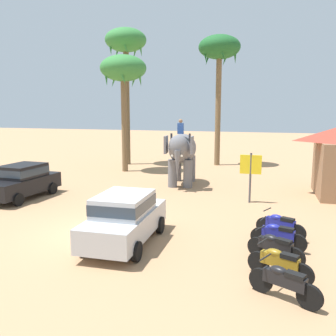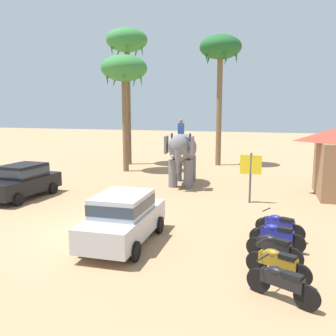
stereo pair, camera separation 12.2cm
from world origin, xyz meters
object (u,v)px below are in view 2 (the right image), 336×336
car_parked_far_side (23,180)px  elephant_with_mahout (182,151)px  motorcycle_second_in_row (278,263)px  palm_tree_behind_elephant (220,52)px  motorcycle_fourth_in_row (277,235)px  palm_tree_near_hut (127,46)px  motorcycle_mid_row (274,247)px  motorcycle_nearest_camera (282,282)px  car_sedan_foreground (123,217)px  palm_tree_left_of_road (124,72)px  signboard_yellow (251,168)px  motorcycle_far_in_row (279,225)px

car_parked_far_side → elephant_with_mahout: bearing=38.5°
motorcycle_second_in_row → palm_tree_behind_elephant: (-4.72, 19.13, 8.25)m
motorcycle_fourth_in_row → palm_tree_near_hut: palm_tree_near_hut is taller
elephant_with_mahout → palm_tree_near_hut: (-6.24, 6.60, 7.27)m
motorcycle_mid_row → motorcycle_fourth_in_row: bearing=85.9°
motorcycle_nearest_camera → car_sedan_foreground: bearing=155.6°
motorcycle_mid_row → palm_tree_near_hut: (-11.61, 16.39, 8.79)m
motorcycle_nearest_camera → palm_tree_behind_elephant: palm_tree_behind_elephant is taller
elephant_with_mahout → motorcycle_mid_row: bearing=-61.2°
motorcycle_nearest_camera → motorcycle_mid_row: (-0.21, 2.18, 0.00)m
motorcycle_fourth_in_row → palm_tree_near_hut: 21.18m
car_parked_far_side → palm_tree_left_of_road: palm_tree_left_of_road is taller
elephant_with_mahout → motorcycle_nearest_camera: size_ratio=2.39×
motorcycle_second_in_row → palm_tree_left_of_road: size_ratio=0.21×
motorcycle_second_in_row → palm_tree_behind_elephant: size_ratio=0.17×
palm_tree_behind_elephant → signboard_yellow: bearing=-73.3°
motorcycle_nearest_camera → signboard_yellow: 9.11m
palm_tree_behind_elephant → motorcycle_mid_row: bearing=-75.7°
car_sedan_foreground → palm_tree_behind_elephant: palm_tree_behind_elephant is taller
elephant_with_mahout → motorcycle_nearest_camera: bearing=-65.0°
car_parked_far_side → motorcycle_mid_row: car_parked_far_side is taller
car_parked_far_side → motorcycle_far_in_row: (12.35, -2.18, -0.46)m
car_sedan_foreground → palm_tree_near_hut: size_ratio=0.39×
motorcycle_fourth_in_row → palm_tree_left_of_road: palm_tree_left_of_road is taller
palm_tree_behind_elephant → signboard_yellow: 13.73m
motorcycle_fourth_in_row → motorcycle_far_in_row: 1.10m
elephant_with_mahout → motorcycle_far_in_row: 9.53m
motorcycle_mid_row → palm_tree_near_hut: palm_tree_near_hut is taller
elephant_with_mahout → motorcycle_fourth_in_row: 10.39m
motorcycle_second_in_row → motorcycle_fourth_in_row: size_ratio=0.96×
car_parked_far_side → signboard_yellow: size_ratio=1.74×
car_parked_far_side → motorcycle_fourth_in_row: bearing=-15.0°
car_sedan_foreground → motorcycle_fourth_in_row: size_ratio=2.37×
car_parked_far_side → motorcycle_mid_row: 12.96m
car_sedan_foreground → palm_tree_near_hut: bearing=112.7°
palm_tree_near_hut → signboard_yellow: bearing=-42.9°
motorcycle_nearest_camera → car_parked_far_side: bearing=152.2°
motorcycle_nearest_camera → palm_tree_behind_elephant: (-4.82, 20.21, 8.25)m
signboard_yellow → car_parked_far_side: bearing=-167.8°
motorcycle_mid_row → motorcycle_fourth_in_row: 1.08m
motorcycle_mid_row → car_sedan_foreground: bearing=178.8°
palm_tree_behind_elephant → signboard_yellow: palm_tree_behind_elephant is taller
palm_tree_left_of_road → car_sedan_foreground: bearing=-66.6°
motorcycle_far_in_row → palm_tree_behind_elephant: size_ratio=0.17×
elephant_with_mahout → motorcycle_fourth_in_row: size_ratio=2.26×
motorcycle_far_in_row → car_sedan_foreground: bearing=-157.3°
car_sedan_foreground → motorcycle_fourth_in_row: bearing=11.3°
motorcycle_mid_row → motorcycle_nearest_camera: bearing=-84.4°
car_parked_far_side → motorcycle_far_in_row: bearing=-10.0°
motorcycle_far_in_row → motorcycle_fourth_in_row: bearing=-94.0°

